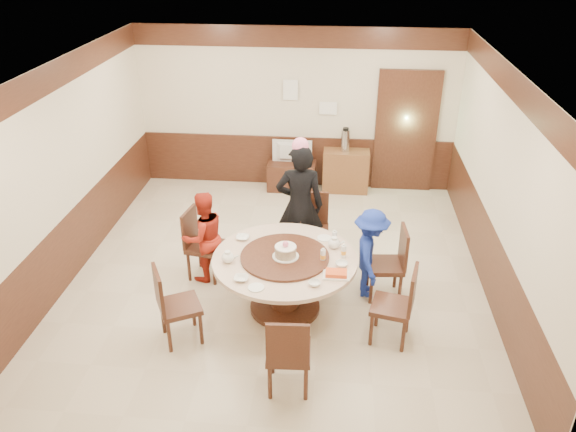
# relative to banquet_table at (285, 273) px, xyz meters

# --- Properties ---
(room) EXTENTS (6.00, 6.04, 2.84)m
(room) POSITION_rel_banquet_table_xyz_m (-0.17, 0.81, 0.55)
(room) COLOR beige
(room) RESTS_ON ground
(banquet_table) EXTENTS (1.73, 1.73, 0.78)m
(banquet_table) POSITION_rel_banquet_table_xyz_m (0.00, 0.00, 0.00)
(banquet_table) COLOR #3E1E13
(banquet_table) RESTS_ON ground
(chair_0) EXTENTS (0.48, 0.48, 0.97)m
(chair_0) POSITION_rel_banquet_table_xyz_m (1.25, 0.41, -0.23)
(chair_0) COLOR #3E1E13
(chair_0) RESTS_ON ground
(chair_1) EXTENTS (0.45, 0.46, 0.97)m
(chair_1) POSITION_rel_banquet_table_xyz_m (0.27, 1.20, -0.23)
(chair_1) COLOR #3E1E13
(chair_1) RESTS_ON ground
(chair_2) EXTENTS (0.52, 0.51, 0.97)m
(chair_2) POSITION_rel_banquet_table_xyz_m (-1.15, 0.65, -0.23)
(chair_2) COLOR #3E1E13
(chair_2) RESTS_ON ground
(chair_3) EXTENTS (0.60, 0.59, 0.97)m
(chair_3) POSITION_rel_banquet_table_xyz_m (-1.15, -0.68, -0.23)
(chair_3) COLOR #3E1E13
(chair_3) RESTS_ON ground
(chair_4) EXTENTS (0.46, 0.47, 0.97)m
(chair_4) POSITION_rel_banquet_table_xyz_m (0.17, -1.33, -0.23)
(chair_4) COLOR #3E1E13
(chair_4) RESTS_ON ground
(chair_5) EXTENTS (0.53, 0.53, 0.97)m
(chair_5) POSITION_rel_banquet_table_xyz_m (1.28, -0.45, -0.23)
(chair_5) COLOR #3E1E13
(chair_5) RESTS_ON ground
(person_standing) EXTENTS (0.68, 0.49, 1.77)m
(person_standing) POSITION_rel_banquet_table_xyz_m (0.09, 1.10, 0.35)
(person_standing) COLOR black
(person_standing) RESTS_ON ground
(person_red) EXTENTS (0.78, 0.75, 1.26)m
(person_red) POSITION_rel_banquet_table_xyz_m (-1.13, 0.60, 0.10)
(person_red) COLOR #AC2516
(person_red) RESTS_ON ground
(person_blue) EXTENTS (0.46, 0.78, 1.20)m
(person_blue) POSITION_rel_banquet_table_xyz_m (1.04, 0.43, 0.07)
(person_blue) COLOR #172C97
(person_blue) RESTS_ON ground
(birthday_cake) EXTENTS (0.32, 0.32, 0.21)m
(birthday_cake) POSITION_rel_banquet_table_xyz_m (0.01, -0.03, 0.32)
(birthday_cake) COLOR white
(birthday_cake) RESTS_ON banquet_table
(teapot_left) EXTENTS (0.17, 0.15, 0.13)m
(teapot_left) POSITION_rel_banquet_table_xyz_m (-0.65, -0.16, 0.28)
(teapot_left) COLOR white
(teapot_left) RESTS_ON banquet_table
(teapot_right) EXTENTS (0.17, 0.15, 0.13)m
(teapot_right) POSITION_rel_banquet_table_xyz_m (0.58, 0.28, 0.28)
(teapot_right) COLOR white
(teapot_right) RESTS_ON banquet_table
(bowl_0) EXTENTS (0.16, 0.16, 0.04)m
(bowl_0) POSITION_rel_banquet_table_xyz_m (-0.57, 0.39, 0.24)
(bowl_0) COLOR white
(bowl_0) RESTS_ON banquet_table
(bowl_1) EXTENTS (0.14, 0.14, 0.04)m
(bowl_1) POSITION_rel_banquet_table_xyz_m (0.38, -0.53, 0.24)
(bowl_1) COLOR white
(bowl_1) RESTS_ON banquet_table
(bowl_2) EXTENTS (0.16, 0.16, 0.04)m
(bowl_2) POSITION_rel_banquet_table_xyz_m (-0.44, -0.51, 0.24)
(bowl_2) COLOR white
(bowl_2) RESTS_ON banquet_table
(bowl_3) EXTENTS (0.15, 0.15, 0.05)m
(bowl_3) POSITION_rel_banquet_table_xyz_m (0.67, -0.12, 0.24)
(bowl_3) COLOR white
(bowl_3) RESTS_ON banquet_table
(saucer_near) EXTENTS (0.18, 0.18, 0.01)m
(saucer_near) POSITION_rel_banquet_table_xyz_m (-0.25, -0.65, 0.22)
(saucer_near) COLOR white
(saucer_near) RESTS_ON banquet_table
(saucer_far) EXTENTS (0.18, 0.18, 0.01)m
(saucer_far) POSITION_rel_banquet_table_xyz_m (0.45, 0.50, 0.22)
(saucer_far) COLOR white
(saucer_far) RESTS_ON banquet_table
(shrimp_platter) EXTENTS (0.30, 0.20, 0.06)m
(shrimp_platter) POSITION_rel_banquet_table_xyz_m (0.62, -0.34, 0.24)
(shrimp_platter) COLOR white
(shrimp_platter) RESTS_ON banquet_table
(bottle_0) EXTENTS (0.06, 0.06, 0.16)m
(bottle_0) POSITION_rel_banquet_table_xyz_m (0.45, -0.04, 0.30)
(bottle_0) COLOR white
(bottle_0) RESTS_ON banquet_table
(bottle_1) EXTENTS (0.06, 0.06, 0.16)m
(bottle_1) POSITION_rel_banquet_table_xyz_m (0.69, 0.07, 0.30)
(bottle_1) COLOR white
(bottle_1) RESTS_ON banquet_table
(bottle_2) EXTENTS (0.06, 0.06, 0.16)m
(bottle_2) POSITION_rel_banquet_table_xyz_m (0.58, 0.40, 0.30)
(bottle_2) COLOR white
(bottle_2) RESTS_ON banquet_table
(tv_stand) EXTENTS (0.85, 0.45, 0.50)m
(tv_stand) POSITION_rel_banquet_table_xyz_m (-0.24, 3.54, -0.28)
(tv_stand) COLOR #3E1E13
(tv_stand) RESTS_ON ground
(television) EXTENTS (0.70, 0.11, 0.40)m
(television) POSITION_rel_banquet_table_xyz_m (-0.24, 3.54, 0.17)
(television) COLOR #949496
(television) RESTS_ON tv_stand
(side_cabinet) EXTENTS (0.80, 0.40, 0.75)m
(side_cabinet) POSITION_rel_banquet_table_xyz_m (0.72, 3.57, -0.16)
(side_cabinet) COLOR brown
(side_cabinet) RESTS_ON ground
(thermos) EXTENTS (0.15, 0.15, 0.38)m
(thermos) POSITION_rel_banquet_table_xyz_m (0.69, 3.57, 0.41)
(thermos) COLOR silver
(thermos) RESTS_ON side_cabinet
(notice_left) EXTENTS (0.25, 0.00, 0.35)m
(notice_left) POSITION_rel_banquet_table_xyz_m (-0.28, 3.75, 1.22)
(notice_left) COLOR white
(notice_left) RESTS_ON room
(notice_right) EXTENTS (0.30, 0.00, 0.22)m
(notice_right) POSITION_rel_banquet_table_xyz_m (0.37, 3.75, 0.92)
(notice_right) COLOR white
(notice_right) RESTS_ON room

